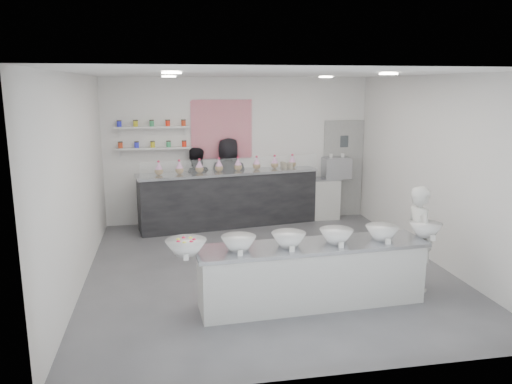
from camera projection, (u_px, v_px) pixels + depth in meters
floor at (267, 269)px, 7.85m from camera, size 6.00×6.00×0.00m
ceiling at (268, 74)px, 7.22m from camera, size 6.00×6.00×0.00m
back_wall at (238, 151)px, 10.42m from camera, size 5.50×0.00×5.50m
left_wall at (77, 182)px, 7.05m from camera, size 0.00×6.00×6.00m
right_wall at (435, 170)px, 8.02m from camera, size 0.00×6.00×6.00m
back_door at (343, 169)px, 10.89m from camera, size 0.88×0.04×2.10m
pattern_panel at (222, 129)px, 10.24m from camera, size 1.25×0.03×1.20m
jar_shelf_lower at (153, 148)px, 9.99m from camera, size 1.45×0.22×0.04m
jar_shelf_upper at (152, 127)px, 9.90m from camera, size 1.45×0.22×0.04m
preserve_jars at (152, 134)px, 9.91m from camera, size 1.45×0.10×0.56m
downlight_0 at (172, 73)px, 6.02m from camera, size 0.24×0.24×0.02m
downlight_1 at (389, 74)px, 6.51m from camera, size 0.24×0.24×0.02m
downlight_2 at (169, 77)px, 8.52m from camera, size 0.24×0.24×0.02m
downlight_3 at (326, 77)px, 9.01m from camera, size 0.24×0.24×0.02m
prep_counter at (312, 274)px, 6.52m from camera, size 3.06×0.85×0.82m
back_bar at (229, 199)px, 10.18m from camera, size 3.73×1.25×1.14m
sneeze_guard at (233, 166)px, 9.74m from camera, size 3.57×0.60×0.31m
espresso_ledge at (312, 199)px, 10.70m from camera, size 1.19×0.38×0.89m
espresso_machine at (336, 168)px, 10.66m from camera, size 0.57×0.39×0.43m
cup_stacks at (287, 171)px, 10.48m from camera, size 0.26×0.24×0.36m
prep_bowls at (313, 238)px, 6.41m from camera, size 3.71×0.73×0.18m
label_cards at (323, 255)px, 5.90m from camera, size 3.31×0.04×0.07m
cookie_bags at (229, 164)px, 10.03m from camera, size 2.95×0.64×0.28m
woman_prep at (419, 238)px, 6.97m from camera, size 0.36×0.55×1.48m
staff_left at (195, 186)px, 10.26m from camera, size 0.79×0.62×1.60m
staff_right at (229, 181)px, 10.36m from camera, size 1.00×0.79×1.79m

